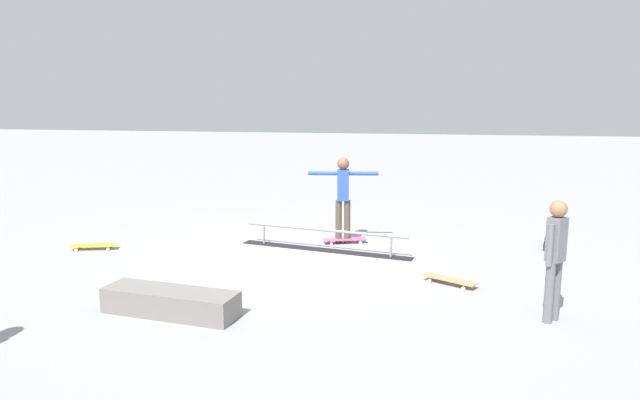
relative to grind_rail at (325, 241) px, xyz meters
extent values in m
plane|color=#9E9EA3|center=(0.49, 0.50, -0.17)|extent=(60.00, 60.00, 0.00)
cube|color=black|center=(0.00, 0.00, -0.16)|extent=(3.15, 0.91, 0.01)
cylinder|color=gray|center=(-1.18, 0.26, 0.01)|extent=(0.04, 0.04, 0.37)
cylinder|color=gray|center=(1.18, -0.26, 0.01)|extent=(0.04, 0.04, 0.37)
cylinder|color=gray|center=(0.00, 0.00, 0.20)|extent=(2.96, 0.69, 0.05)
cube|color=gray|center=(1.43, 3.33, -0.01)|extent=(1.80, 0.76, 0.32)
cylinder|color=brown|center=(-0.17, -0.57, 0.23)|extent=(0.13, 0.13, 0.80)
cylinder|color=brown|center=(-0.33, -0.59, 0.23)|extent=(0.13, 0.13, 0.80)
cube|color=#2D51B7|center=(-0.25, -0.58, 0.92)|extent=(0.23, 0.21, 0.57)
sphere|color=brown|center=(-0.25, -0.58, 1.31)|extent=(0.22, 0.22, 0.22)
cylinder|color=#2D51B7|center=(0.12, -0.54, 1.14)|extent=(0.54, 0.13, 0.07)
cylinder|color=#2D51B7|center=(-0.62, -0.62, 1.14)|extent=(0.54, 0.13, 0.07)
cube|color=#E05993|center=(-0.29, -0.55, -0.09)|extent=(0.82, 0.45, 0.02)
cylinder|color=white|center=(-0.51, -0.75, -0.14)|extent=(0.06, 0.05, 0.05)
cylinder|color=white|center=(-0.58, -0.53, -0.14)|extent=(0.06, 0.05, 0.05)
cylinder|color=white|center=(0.01, -0.57, -0.14)|extent=(0.06, 0.05, 0.05)
cylinder|color=white|center=(-0.07, -0.35, -0.14)|extent=(0.06, 0.05, 0.05)
cylinder|color=slate|center=(-3.21, 2.82, 0.21)|extent=(0.16, 0.16, 0.76)
cylinder|color=slate|center=(-3.31, 2.71, 0.21)|extent=(0.16, 0.16, 0.76)
cube|color=slate|center=(-3.26, 2.77, 0.86)|extent=(0.26, 0.26, 0.54)
sphere|color=#A87A56|center=(-3.26, 2.77, 1.23)|extent=(0.21, 0.21, 0.21)
cylinder|color=slate|center=(-3.17, 2.87, 0.81)|extent=(0.10, 0.10, 0.51)
cylinder|color=slate|center=(-3.35, 2.66, 0.81)|extent=(0.10, 0.10, 0.51)
cube|color=black|center=(-3.99, -0.93, -0.09)|extent=(0.38, 0.82, 0.02)
cylinder|color=white|center=(-4.04, -0.64, -0.14)|extent=(0.04, 0.06, 0.05)
cylinder|color=white|center=(-3.82, -0.70, -0.14)|extent=(0.04, 0.06, 0.05)
cylinder|color=white|center=(-4.17, -1.17, -0.14)|extent=(0.04, 0.06, 0.05)
cylinder|color=white|center=(-3.94, -1.23, -0.14)|extent=(0.04, 0.06, 0.05)
cube|color=tan|center=(-2.10, 1.56, -0.09)|extent=(0.79, 0.58, 0.02)
cylinder|color=white|center=(-1.81, 1.52, -0.14)|extent=(0.06, 0.05, 0.05)
cylinder|color=white|center=(-1.93, 1.32, -0.14)|extent=(0.06, 0.05, 0.05)
cylinder|color=white|center=(-2.28, 1.79, -0.14)|extent=(0.06, 0.05, 0.05)
cylinder|color=white|center=(-2.39, 1.60, -0.14)|extent=(0.06, 0.05, 0.05)
cube|color=yellow|center=(4.07, 0.64, -0.09)|extent=(0.82, 0.41, 0.02)
cylinder|color=white|center=(3.84, 0.45, -0.14)|extent=(0.06, 0.04, 0.05)
cylinder|color=white|center=(3.78, 0.67, -0.14)|extent=(0.06, 0.04, 0.05)
cylinder|color=white|center=(4.36, 0.60, -0.14)|extent=(0.06, 0.04, 0.05)
cylinder|color=white|center=(4.30, 0.82, -0.14)|extent=(0.06, 0.04, 0.05)
camera|label=1|loc=(-1.61, 10.00, 2.61)|focal=33.16mm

